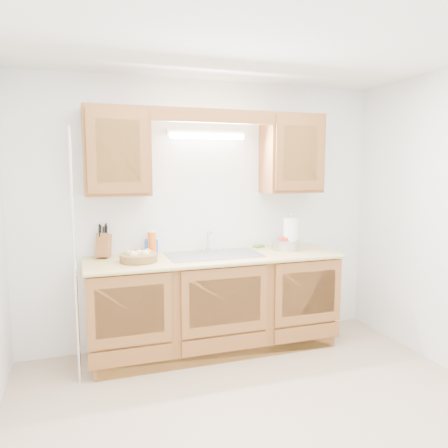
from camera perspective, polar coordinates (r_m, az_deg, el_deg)
name	(u,v)px	position (r m, az deg, el deg)	size (l,w,h in m)	color
room	(270,237)	(2.81, 6.01, -1.65)	(3.52, 3.50, 2.50)	tan
base_cabinets	(215,304)	(4.10, -1.25, -10.42)	(2.20, 0.60, 0.86)	brown
countertop	(215,258)	(3.97, -1.20, -4.42)	(2.30, 0.63, 0.04)	#E2C376
upper_cabinet_left	(117,152)	(3.88, -13.86, 9.14)	(0.55, 0.33, 0.75)	brown
upper_cabinet_right	(291,154)	(4.35, 8.79, 9.04)	(0.55, 0.33, 0.75)	brown
valance	(214,116)	(3.92, -1.27, 13.94)	(2.20, 0.05, 0.12)	brown
fluorescent_fixture	(207,134)	(4.12, -2.23, 11.61)	(0.76, 0.08, 0.08)	white
sink	(214,263)	(4.00, -1.29, -5.09)	(0.84, 0.46, 0.36)	#9E9EA3
wire_shelf_pole	(75,259)	(3.53, -18.92, -4.31)	(0.03, 0.03, 2.00)	silver
outlet_plate	(293,220)	(4.57, 9.06, 0.46)	(0.08, 0.01, 0.12)	white
fruit_basket	(139,256)	(3.78, -11.09, -4.17)	(0.35, 0.35, 0.10)	olive
knife_block	(104,245)	(4.00, -15.46, -2.67)	(0.16, 0.20, 0.31)	brown
orange_canister	(152,243)	(4.00, -9.42, -2.47)	(0.10, 0.10, 0.23)	orange
soap_bottle	(151,243)	(4.04, -9.49, -2.50)	(0.10, 0.10, 0.21)	blue
sponge	(259,246)	(4.38, 4.56, -2.95)	(0.13, 0.10, 0.02)	#CC333F
paper_towel	(291,234)	(4.27, 8.72, -1.34)	(0.17, 0.17, 0.36)	silver
apple_bowl	(285,244)	(4.27, 8.03, -2.59)	(0.27, 0.27, 0.14)	silver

